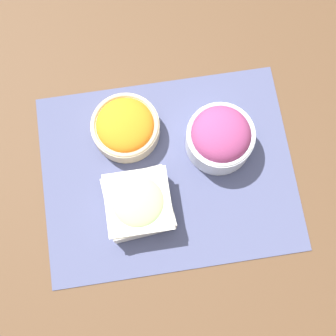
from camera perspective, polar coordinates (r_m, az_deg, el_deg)
ground_plane at (r=0.97m, az=0.00°, el=-0.50°), size 3.00×3.00×0.00m
placemat at (r=0.97m, az=0.00°, el=-0.47°), size 0.52×0.41×0.00m
cucumber_bowl at (r=0.92m, az=-3.62°, el=-4.35°), size 0.14×0.14×0.07m
onion_bowl at (r=0.95m, az=6.39°, el=3.76°), size 0.14×0.14×0.10m
carrot_bowl at (r=0.97m, az=-5.22°, el=5.05°), size 0.14×0.14×0.06m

